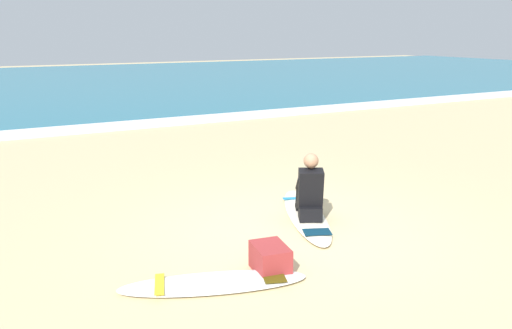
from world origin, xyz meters
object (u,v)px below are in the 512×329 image
object	(u,v)px
surfboard_main	(306,215)
beach_bag	(270,259)
surfer_seated	(310,193)
surfboard_spare_near	(214,283)

from	to	relation	value
surfboard_main	beach_bag	world-z (taller)	beach_bag
surfer_seated	surfboard_spare_near	distance (m)	2.32
surfer_seated	surfboard_spare_near	world-z (taller)	surfer_seated
surfboard_main	surfer_seated	xyz separation A→B (m)	(-0.06, -0.17, 0.40)
surfboard_spare_near	beach_bag	xyz separation A→B (m)	(0.70, 0.01, 0.12)
surfer_seated	beach_bag	distance (m)	1.73
surfboard_main	surfer_seated	size ratio (longest dim) A/B	2.55
surfboard_spare_near	surfboard_main	bearing A→B (deg)	32.90
surfboard_main	beach_bag	bearing A→B (deg)	-135.67
surfboard_main	surfboard_spare_near	size ratio (longest dim) A/B	1.14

